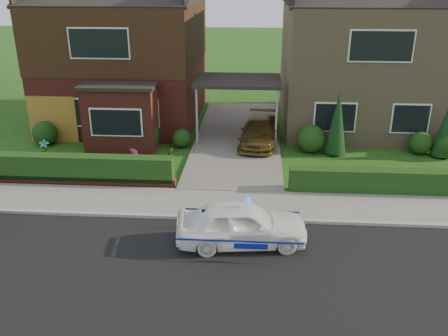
{
  "coord_description": "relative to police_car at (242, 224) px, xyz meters",
  "views": [
    {
      "loc": [
        0.83,
        -9.91,
        7.11
      ],
      "look_at": [
        -0.1,
        3.5,
        1.58
      ],
      "focal_mm": 38.0,
      "sensor_mm": 36.0,
      "label": 1
    }
  ],
  "objects": [
    {
      "name": "house_right",
      "position": [
        5.29,
        12.27,
        3.04
      ],
      "size": [
        7.5,
        8.06,
        7.25
      ],
      "color": "#957C5B",
      "rests_on": "ground"
    },
    {
      "name": "house_left",
      "position": [
        -6.3,
        12.18,
        3.19
      ],
      "size": [
        7.5,
        9.53,
        7.25
      ],
      "color": "maroon",
      "rests_on": "ground"
    },
    {
      "name": "police_car",
      "position": [
        0.0,
        0.0,
        0.0
      ],
      "size": [
        3.36,
        3.8,
        1.41
      ],
      "rotation": [
        0.0,
        0.0,
        1.69
      ],
      "color": "white",
      "rests_on": "ground"
    },
    {
      "name": "sidewalk",
      "position": [
        -0.51,
        2.38,
        -0.57
      ],
      "size": [
        60.0,
        2.0,
        0.1
      ],
      "primitive_type": "cube",
      "color": "slate",
      "rests_on": "ground"
    },
    {
      "name": "carport_link",
      "position": [
        -0.51,
        9.23,
        2.03
      ],
      "size": [
        3.8,
        3.0,
        2.77
      ],
      "color": "black",
      "rests_on": "ground"
    },
    {
      "name": "driveway_car",
      "position": [
        0.49,
        8.3,
        0.05
      ],
      "size": [
        1.94,
        3.95,
        1.1
      ],
      "primitive_type": "imported",
      "rotation": [
        0.0,
        0.0,
        -0.11
      ],
      "color": "brown",
      "rests_on": "driveway"
    },
    {
      "name": "potted_plant_a",
      "position": [
        -8.32,
        6.1,
        -0.22
      ],
      "size": [
        0.49,
        0.4,
        0.8
      ],
      "primitive_type": "imported",
      "rotation": [
        0.0,
        0.0,
        0.32
      ],
      "color": "gray",
      "rests_on": "ground"
    },
    {
      "name": "shrub_right_near",
      "position": [
        2.69,
        7.68,
        -0.02
      ],
      "size": [
        1.2,
        1.2,
        1.2
      ],
      "primitive_type": "sphere",
      "color": "black",
      "rests_on": "ground"
    },
    {
      "name": "shrub_left_mid",
      "position": [
        -4.51,
        7.58,
        0.04
      ],
      "size": [
        1.32,
        1.32,
        1.32
      ],
      "primitive_type": "sphere",
      "color": "black",
      "rests_on": "ground"
    },
    {
      "name": "potted_plant_c",
      "position": [
        -4.35,
        5.26,
        -0.21
      ],
      "size": [
        0.47,
        0.47,
        0.82
      ],
      "primitive_type": "imported",
      "rotation": [
        0.0,
        0.0,
        1.59
      ],
      "color": "gray",
      "rests_on": "ground"
    },
    {
      "name": "dwarf_wall",
      "position": [
        -6.31,
        3.58,
        -0.44
      ],
      "size": [
        7.7,
        0.25,
        0.36
      ],
      "primitive_type": "cube",
      "color": "maroon",
      "rests_on": "ground"
    },
    {
      "name": "kerb",
      "position": [
        -0.51,
        1.33,
        -0.56
      ],
      "size": [
        60.0,
        0.16,
        0.12
      ],
      "primitive_type": "cube",
      "color": "#9E9993",
      "rests_on": "ground"
    },
    {
      "name": "shrub_right_mid",
      "position": [
        7.29,
        7.78,
        -0.14
      ],
      "size": [
        0.96,
        0.96,
        0.96
      ],
      "primitive_type": "sphere",
      "color": "black",
      "rests_on": "ground"
    },
    {
      "name": "potted_plant_b",
      "position": [
        -3.02,
        5.3,
        -0.19
      ],
      "size": [
        0.61,
        0.58,
        0.86
      ],
      "primitive_type": "imported",
      "rotation": [
        0.0,
        0.0,
        0.97
      ],
      "color": "gray",
      "rests_on": "ground"
    },
    {
      "name": "garage_door",
      "position": [
        -8.76,
        8.24,
        0.43
      ],
      "size": [
        2.2,
        0.1,
        2.1
      ],
      "primitive_type": "cube",
      "color": "brown",
      "rests_on": "ground"
    },
    {
      "name": "conifer_b",
      "position": [
        8.09,
        7.48,
        0.48
      ],
      "size": [
        0.9,
        0.9,
        2.2
      ],
      "primitive_type": "cone",
      "color": "black",
      "rests_on": "ground"
    },
    {
      "name": "ground",
      "position": [
        -0.51,
        -1.72,
        -0.62
      ],
      "size": [
        120.0,
        120.0,
        0.0
      ],
      "primitive_type": "plane",
      "color": "#1E4512",
      "rests_on": "ground"
    },
    {
      "name": "hedge_right",
      "position": [
        5.29,
        3.63,
        -0.62
      ],
      "size": [
        7.5,
        0.55,
        0.8
      ],
      "primitive_type": "cube",
      "color": "black",
      "rests_on": "ground"
    },
    {
      "name": "shrub_left_far",
      "position": [
        -9.01,
        7.78,
        -0.08
      ],
      "size": [
        1.08,
        1.08,
        1.08
      ],
      "primitive_type": "sphere",
      "color": "black",
      "rests_on": "ground"
    },
    {
      "name": "road",
      "position": [
        -0.51,
        -1.72,
        -0.62
      ],
      "size": [
        60.0,
        6.0,
        0.02
      ],
      "primitive_type": "cube",
      "color": "black",
      "rests_on": "ground"
    },
    {
      "name": "shrub_right_far",
      "position": [
        8.29,
        7.48,
        -0.08
      ],
      "size": [
        1.08,
        1.08,
        1.08
      ],
      "primitive_type": "sphere",
      "color": "black",
      "rests_on": "ground"
    },
    {
      "name": "hedge_left",
      "position": [
        -6.31,
        3.73,
        -0.62
      ],
      "size": [
        7.5,
        0.55,
        0.9
      ],
      "primitive_type": "cube",
      "color": "black",
      "rests_on": "ground"
    },
    {
      "name": "shrub_left_near",
      "position": [
        -2.91,
        7.88,
        -0.2
      ],
      "size": [
        0.84,
        0.84,
        0.84
      ],
      "primitive_type": "sphere",
      "color": "black",
      "rests_on": "ground"
    },
    {
      "name": "driveway",
      "position": [
        -0.51,
        9.28,
        -0.56
      ],
      "size": [
        3.8,
        12.0,
        0.12
      ],
      "primitive_type": "cube",
      "color": "#666059",
      "rests_on": "ground"
    },
    {
      "name": "conifer_a",
      "position": [
        3.69,
        7.48,
        0.68
      ],
      "size": [
        0.9,
        0.9,
        2.6
      ],
      "primitive_type": "cone",
      "color": "black",
      "rests_on": "ground"
    }
  ]
}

